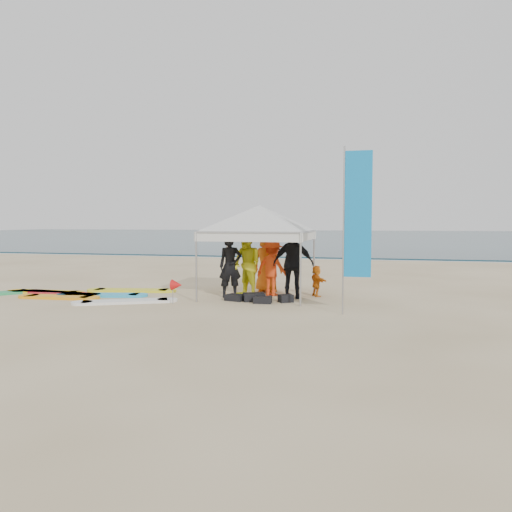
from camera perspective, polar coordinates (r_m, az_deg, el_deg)
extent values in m
plane|color=beige|center=(11.20, -5.71, -7.00)|extent=(120.00, 120.00, 0.00)
cube|color=#0C2633|center=(70.50, 10.67, 2.23)|extent=(160.00, 84.00, 0.08)
cube|color=silver|center=(28.88, 6.33, -0.25)|extent=(160.00, 1.20, 0.01)
imported|color=black|center=(13.96, -2.95, -1.17)|extent=(0.76, 0.67, 1.75)
imported|color=yellow|center=(14.02, -1.05, -0.94)|extent=(1.14, 1.09, 1.85)
imported|color=#FB4516|center=(14.31, 1.86, -1.32)|extent=(1.19, 0.92, 1.61)
imported|color=black|center=(13.73, 4.29, -0.90)|extent=(1.14, 0.51, 1.93)
imported|color=#DA5F13|center=(14.97, 1.27, -0.65)|extent=(1.01, 0.79, 1.84)
imported|color=orange|center=(14.28, 6.94, -2.84)|extent=(0.65, 0.83, 0.88)
cylinder|color=#A5A5A8|center=(15.83, -3.34, -0.39)|extent=(0.05, 0.05, 1.84)
cylinder|color=#A5A5A8|center=(15.26, 6.65, -0.58)|extent=(0.05, 0.05, 1.84)
cylinder|color=#A5A5A8|center=(13.22, -6.84, -1.28)|extent=(0.05, 0.05, 1.84)
cylinder|color=#A5A5A8|center=(12.53, 5.11, -1.56)|extent=(0.05, 0.05, 1.84)
cube|color=silver|center=(12.75, -1.03, 2.16)|extent=(2.87, 0.02, 0.24)
cube|color=silver|center=(15.44, 1.57, 2.48)|extent=(2.87, 0.02, 0.24)
cube|color=silver|center=(14.47, -4.95, 2.37)|extent=(0.02, 2.87, 0.24)
cube|color=silver|center=(13.84, 5.98, 2.29)|extent=(0.02, 2.87, 0.24)
pyramid|color=silver|center=(14.10, 0.40, 5.82)|extent=(3.91, 3.91, 0.74)
cylinder|color=#A5A5A8|center=(11.48, 9.98, 2.81)|extent=(0.04, 0.04, 3.81)
cube|color=#0D82D1|center=(11.46, 11.60, 4.69)|extent=(0.60, 0.03, 2.83)
cylinder|color=#A5A5A8|center=(13.05, -9.50, -4.13)|extent=(0.02, 0.02, 0.60)
cone|color=red|center=(12.97, -9.02, -3.29)|extent=(0.28, 0.28, 0.28)
cube|color=black|center=(13.34, -0.24, -4.72)|extent=(0.66, 0.55, 0.22)
cube|color=black|center=(13.02, 0.77, -5.03)|extent=(0.48, 0.33, 0.18)
cube|color=black|center=(13.48, -2.33, -4.76)|extent=(0.59, 0.52, 0.16)
cube|color=black|center=(13.20, 3.42, -4.87)|extent=(0.44, 0.42, 0.20)
cube|color=yellow|center=(16.08, -22.92, -3.82)|extent=(1.92, 0.63, 0.07)
cube|color=white|center=(13.53, -14.71, -5.06)|extent=(2.18, 1.44, 0.07)
cube|color=#2BAAE7|center=(14.87, -17.17, -4.29)|extent=(2.13, 0.96, 0.07)
cube|color=red|center=(15.62, -21.44, -4.00)|extent=(2.22, 0.80, 0.07)
cube|color=yellow|center=(15.63, -14.02, -3.84)|extent=(2.26, 0.91, 0.07)
cube|color=#FFA115|center=(14.88, -21.60, -4.39)|extent=(1.88, 0.66, 0.07)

